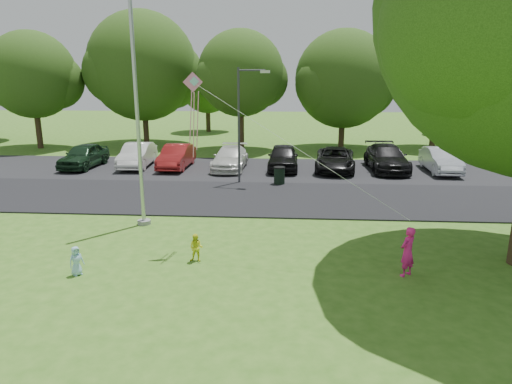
# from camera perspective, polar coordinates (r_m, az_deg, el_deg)

# --- Properties ---
(ground) EXTENTS (120.00, 120.00, 0.00)m
(ground) POSITION_cam_1_polar(r_m,az_deg,el_deg) (12.61, -5.19, -11.58)
(ground) COLOR #396A1B
(ground) RESTS_ON ground
(park_road) EXTENTS (60.00, 6.00, 0.06)m
(park_road) POSITION_cam_1_polar(r_m,az_deg,el_deg) (21.00, -1.35, -0.71)
(park_road) COLOR black
(park_road) RESTS_ON ground
(parking_strip) EXTENTS (42.00, 7.00, 0.06)m
(parking_strip) POSITION_cam_1_polar(r_m,az_deg,el_deg) (27.31, -0.10, 2.85)
(parking_strip) COLOR black
(parking_strip) RESTS_ON ground
(flagpole) EXTENTS (0.50, 0.50, 10.00)m
(flagpole) POSITION_cam_1_polar(r_m,az_deg,el_deg) (17.11, -14.64, 9.45)
(flagpole) COLOR #B7BABF
(flagpole) RESTS_ON ground
(street_lamp) EXTENTS (1.64, 0.49, 5.88)m
(street_lamp) POSITION_cam_1_polar(r_m,az_deg,el_deg) (23.33, -1.62, 9.56)
(street_lamp) COLOR #3F3F44
(street_lamp) RESTS_ON ground
(trash_can) EXTENTS (0.59, 0.59, 0.94)m
(trash_can) POSITION_cam_1_polar(r_m,az_deg,el_deg) (23.49, 2.94, 2.03)
(trash_can) COLOR black
(trash_can) RESTS_ON ground
(tree_row) EXTENTS (64.35, 11.94, 10.88)m
(tree_row) POSITION_cam_1_polar(r_m,az_deg,el_deg) (35.41, 3.59, 14.74)
(tree_row) COLOR #332316
(tree_row) RESTS_ON ground
(horizon_trees) EXTENTS (77.46, 7.20, 7.02)m
(horizon_trees) POSITION_cam_1_polar(r_m,az_deg,el_deg) (45.12, 6.89, 12.81)
(horizon_trees) COLOR #332316
(horizon_trees) RESTS_ON ground
(parked_cars) EXTENTS (22.83, 5.29, 1.47)m
(parked_cars) POSITION_cam_1_polar(r_m,az_deg,el_deg) (27.09, 1.37, 4.33)
(parked_cars) COLOR black
(parked_cars) RESTS_ON ground
(woman) EXTENTS (0.63, 0.61, 1.45)m
(woman) POSITION_cam_1_polar(r_m,az_deg,el_deg) (13.54, 18.41, -7.09)
(woman) COLOR #ED1F83
(woman) RESTS_ON ground
(child_yellow) EXTENTS (0.45, 0.36, 0.87)m
(child_yellow) POSITION_cam_1_polar(r_m,az_deg,el_deg) (14.02, -7.48, -6.94)
(child_yellow) COLOR yellow
(child_yellow) RESTS_ON ground
(child_blue) EXTENTS (0.47, 0.49, 0.85)m
(child_blue) POSITION_cam_1_polar(r_m,az_deg,el_deg) (13.97, -21.55, -8.01)
(child_blue) COLOR #9ACFED
(child_blue) RESTS_ON ground
(kite) EXTENTS (6.59, 2.05, 3.97)m
(kite) POSITION_cam_1_polar(r_m,az_deg,el_deg) (14.20, -7.20, 11.40)
(kite) COLOR pink
(kite) RESTS_ON ground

